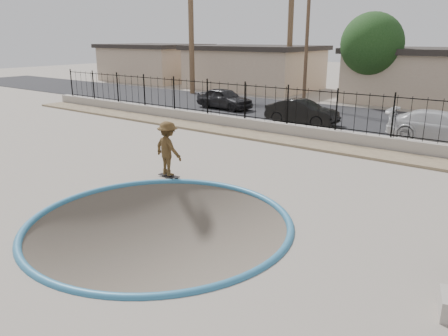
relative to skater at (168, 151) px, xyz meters
name	(u,v)px	position (x,y,z in m)	size (l,w,h in m)	color
ground	(346,158)	(2.53, 10.00, -2.04)	(120.00, 120.00, 2.20)	gray
bowl_pit	(160,223)	(2.53, -3.00, -0.94)	(6.84, 6.84, 1.80)	#484037
coping_ring	(160,223)	(2.53, -3.00, -0.94)	(7.04, 7.04, 0.20)	teal
rock_strip	(324,146)	(2.53, 7.20, -0.88)	(42.00, 1.60, 0.11)	#9B8A65
retaining_wall	(335,136)	(2.53, 8.30, -0.64)	(42.00, 0.45, 0.60)	gray
fence	(336,111)	(2.53, 8.30, 0.56)	(40.00, 0.04, 1.80)	black
street	(381,121)	(2.53, 15.00, -0.92)	(90.00, 8.00, 0.04)	black
house_west_far	(155,62)	(-25.47, 24.50, 1.04)	(10.60, 8.60, 3.90)	tan
house_west	(254,67)	(-12.47, 24.50, 1.04)	(11.60, 8.60, 3.90)	tan
house_center	(426,75)	(2.53, 24.50, 1.04)	(10.60, 8.60, 3.90)	tan
palm_mid	(291,10)	(-7.47, 22.00, 5.75)	(2.30, 2.30, 9.30)	brown
utility_pole_left	(307,36)	(-3.47, 17.00, 3.77)	(1.70, 0.24, 9.00)	#473323
street_tree_left	(372,44)	(-0.47, 21.00, 3.25)	(4.32, 4.32, 6.36)	#473323
skater	(168,151)	(0.00, 0.00, 0.00)	(1.21, 0.70, 1.87)	brown
skateboard	(169,176)	(0.00, 0.00, -0.88)	(0.83, 0.27, 0.07)	black
car_a	(224,98)	(-7.32, 13.00, -0.21)	(1.63, 4.04, 1.38)	black
car_b	(302,112)	(-0.74, 11.40, -0.24)	(1.40, 4.02, 1.32)	black
car_c	(441,127)	(6.38, 11.40, -0.21)	(1.94, 4.76, 1.38)	silver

